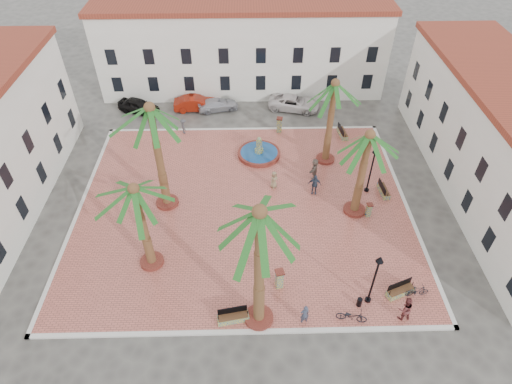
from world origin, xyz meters
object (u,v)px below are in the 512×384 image
bollard_n (279,125)px  palm_sw (136,199)px  lamppost_e (373,163)px  bicycle_b (417,291)px  car_silver (218,105)px  car_black (138,106)px  palm_e (368,146)px  pedestrian_north (184,126)px  cyclist_b (405,308)px  car_red (196,103)px  bollard_se (279,279)px  palm_ne (334,93)px  bicycle_a (352,316)px  lamppost_s (376,272)px  bollard_e (369,210)px  litter_bin (359,302)px  car_white (294,103)px  palm_s (260,226)px  fountain (259,153)px  bench_se (400,291)px  bench_s (233,317)px  bench_ne (342,133)px  pedestrian_fountain_b (315,184)px  cyclist_a (305,314)px  pedestrian_east (315,168)px  bench_e (383,190)px  pedestrian_fountain_a (274,180)px  palm_nw (152,120)px

bollard_n → palm_sw: bearing=-121.7°
lamppost_e → bicycle_b: 10.59m
bicycle_b → car_silver: (-13.83, 23.55, -0.00)m
palm_sw → car_black: palm_sw is taller
palm_e → pedestrian_north: size_ratio=4.88×
cyclist_b → car_red: size_ratio=0.42×
bollard_se → palm_ne: bearing=69.7°
bicycle_a → car_silver: 26.92m
palm_e → lamppost_s: 8.90m
lamppost_e → bollard_e: lamppost_e is taller
bicycle_a → lamppost_s: bearing=-32.8°
bollard_e → car_black: (-20.52, 15.95, -0.05)m
cyclist_b → bicycle_b: bearing=-137.2°
lamppost_e → pedestrian_north: 18.34m
lamppost_e → litter_bin: lamppost_e is taller
car_white → palm_sw: bearing=163.7°
palm_s → bollard_se: size_ratio=6.21×
fountain → palm_sw: palm_sw is taller
fountain → bollard_e: bearing=-44.2°
lamppost_s → bicycle_b: size_ratio=2.80×
bollard_e → bicycle_a: bollard_e is taller
car_black → bench_se: bearing=-115.5°
litter_bin → palm_ne: bearing=89.9°
bench_s → pedestrian_north: pedestrian_north is taller
fountain → bench_s: (-2.08, -16.83, 0.02)m
palm_e → bench_ne: palm_e is taller
pedestrian_fountain_b → cyclist_a: bearing=-91.3°
cyclist_a → palm_ne: bearing=-117.9°
fountain → litter_bin: (5.91, -15.95, 0.05)m
pedestrian_east → bollard_n: bearing=-138.2°
palm_e → car_white: (-3.37, 15.61, -5.70)m
palm_e → car_white: size_ratio=1.42×
cyclist_b → bollard_n: bearing=-79.9°
palm_s → pedestrian_east: palm_s is taller
palm_s → pedestrian_east: (5.10, 13.62, -7.39)m
bench_e → car_silver: size_ratio=0.43×
bench_se → car_black: 31.26m
palm_sw → bench_e: (17.85, 6.82, -5.76)m
bollard_n → pedestrian_fountain_a: size_ratio=0.99×
cyclist_b → car_silver: (-12.49, 25.12, -0.50)m
palm_ne → car_silver: (-10.03, 9.05, -6.22)m
bollard_n → bench_e: bearing=-48.9°
pedestrian_north → palm_s: bearing=177.6°
bicycle_b → pedestrian_north: (-16.91, 19.08, 0.30)m
bollard_se → palm_e: bearing=47.7°
fountain → palm_nw: size_ratio=0.42×
lamppost_e → palm_nw: bearing=-176.0°
fountain → pedestrian_fountain_b: fountain is taller
lamppost_s → fountain: bearing=112.8°
palm_e → litter_bin: 10.52m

